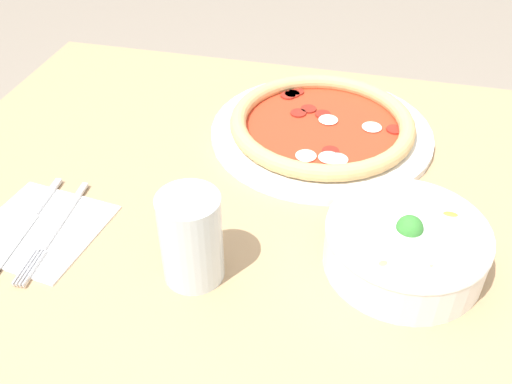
{
  "coord_description": "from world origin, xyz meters",
  "views": [
    {
      "loc": [
        -0.06,
        0.57,
        1.26
      ],
      "look_at": [
        0.09,
        -0.02,
        0.77
      ],
      "focal_mm": 40.0,
      "sensor_mm": 36.0,
      "label": 1
    }
  ],
  "objects_px": {
    "bowl": "(405,244)",
    "fork": "(56,228)",
    "glass": "(191,238)",
    "pizza": "(322,127)",
    "knife": "(30,220)"
  },
  "relations": [
    {
      "from": "bowl",
      "to": "fork",
      "type": "relative_size",
      "value": 1.0
    },
    {
      "from": "bowl",
      "to": "glass",
      "type": "bearing_deg",
      "value": 17.13
    },
    {
      "from": "fork",
      "to": "glass",
      "type": "distance_m",
      "value": 0.21
    },
    {
      "from": "pizza",
      "to": "fork",
      "type": "xyz_separation_m",
      "value": [
        0.3,
        0.31,
        -0.01
      ]
    },
    {
      "from": "knife",
      "to": "glass",
      "type": "relative_size",
      "value": 1.68
    },
    {
      "from": "knife",
      "to": "glass",
      "type": "height_order",
      "value": "glass"
    },
    {
      "from": "pizza",
      "to": "glass",
      "type": "bearing_deg",
      "value": 72.81
    },
    {
      "from": "bowl",
      "to": "knife",
      "type": "distance_m",
      "value": 0.49
    },
    {
      "from": "bowl",
      "to": "knife",
      "type": "bearing_deg",
      "value": 4.83
    },
    {
      "from": "knife",
      "to": "glass",
      "type": "distance_m",
      "value": 0.25
    },
    {
      "from": "pizza",
      "to": "fork",
      "type": "relative_size",
      "value": 1.82
    },
    {
      "from": "pizza",
      "to": "bowl",
      "type": "height_order",
      "value": "bowl"
    },
    {
      "from": "glass",
      "to": "knife",
      "type": "bearing_deg",
      "value": -7.94
    },
    {
      "from": "fork",
      "to": "pizza",
      "type": "bearing_deg",
      "value": 132.17
    },
    {
      "from": "bowl",
      "to": "knife",
      "type": "xyz_separation_m",
      "value": [
        0.48,
        0.04,
        -0.03
      ]
    }
  ]
}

